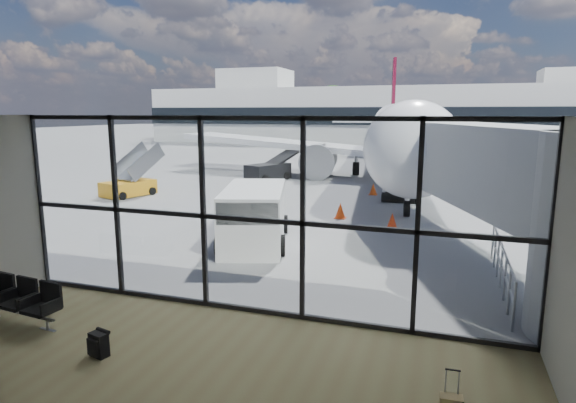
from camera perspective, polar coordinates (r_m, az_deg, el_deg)
The scene contains 21 objects.
ground at distance 50.08m, azimuth 13.66°, elevation 5.05°, with size 220.00×220.00×0.00m, color slate.
lounge_shell at distance 6.67m, azimuth -20.62°, elevation -6.87°, with size 12.02×8.01×4.51m.
glass_curtain_wall at distance 10.79m, azimuth -4.36°, elevation -1.90°, with size 12.10×0.12×4.50m.
jet_bridge at distance 16.90m, azimuth 21.06°, elevation 3.72°, with size 8.00×16.50×4.33m.
apron_railing at distance 13.84m, azimuth 24.02°, elevation -6.52°, with size 0.06×5.46×1.11m.
far_terminal at distance 71.83m, azimuth 14.86°, elevation 9.95°, with size 80.00×12.20×11.00m.
tree_0 at distance 95.32m, azimuth -12.85°, elevation 10.36°, with size 4.95×4.95×7.12m.
tree_1 at distance 92.37m, azimuth -9.62°, elevation 10.86°, with size 5.61×5.61×8.07m.
tree_2 at distance 89.74m, azimuth -6.17°, elevation 11.36°, with size 6.27×6.27×9.03m.
tree_3 at distance 87.42m, azimuth -2.51°, elevation 10.61°, with size 4.95×4.95×7.12m.
tree_4 at distance 85.47m, azimuth 1.32°, elevation 11.04°, with size 5.61×5.61×8.07m.
tree_5 at distance 83.92m, azimuth 5.32°, elevation 11.43°, with size 6.27×6.27×9.03m.
seating_row at distance 12.30m, azimuth -29.00°, elevation -9.96°, with size 2.17×0.82×0.96m.
backpack at distance 10.12m, azimuth -21.55°, elevation -15.48°, with size 0.39×0.38×0.52m.
airliner at distance 36.46m, azimuth 12.86°, elevation 7.93°, with size 33.30×38.76×10.01m.
service_van at distance 16.75m, azimuth -4.03°, elevation -1.68°, with size 3.23×4.96×1.99m.
belt_loader at distance 32.79m, azimuth -2.24°, elevation 3.68°, with size 2.91×4.33×1.90m.
mobile_stairs at distance 27.96m, azimuth -18.26°, elevation 1.78°, with size 2.39×3.54×2.29m.
traffic_cone_a at distance 19.39m, azimuth 12.25°, elevation -2.34°, with size 0.47×0.47×0.67m.
traffic_cone_b at distance 21.07m, azimuth 6.22°, elevation -1.10°, with size 0.48×0.48×0.69m.
traffic_cone_c at distance 27.32m, azimuth 10.07°, elevation 1.44°, with size 0.45×0.45×0.65m.
Camera 1 is at (4.09, -9.71, 4.57)m, focal length 30.00 mm.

